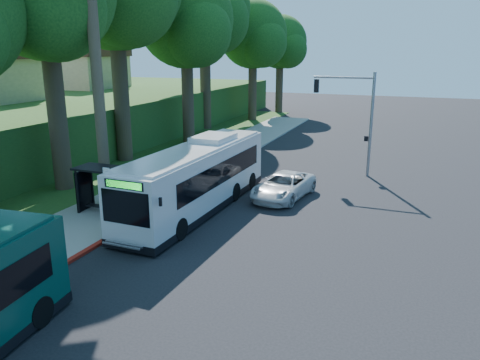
% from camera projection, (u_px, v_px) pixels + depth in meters
% --- Properties ---
extents(ground, '(140.00, 140.00, 0.00)m').
position_uv_depth(ground, '(253.00, 213.00, 24.89)').
color(ground, black).
rests_on(ground, ground).
extents(sidewalk, '(4.50, 70.00, 0.12)m').
position_uv_depth(sidewalk, '(136.00, 197.00, 27.41)').
color(sidewalk, gray).
rests_on(sidewalk, ground).
extents(red_curb, '(0.25, 30.00, 0.13)m').
position_uv_depth(red_curb, '(130.00, 225.00, 23.02)').
color(red_curb, '#A11D11').
rests_on(red_curb, ground).
extents(grass_verge, '(8.00, 70.00, 0.06)m').
position_uv_depth(grass_verge, '(107.00, 169.00, 33.89)').
color(grass_verge, '#234719').
rests_on(grass_verge, ground).
extents(bus_shelter, '(3.20, 1.51, 2.55)m').
position_uv_depth(bus_shelter, '(104.00, 181.00, 24.35)').
color(bus_shelter, black).
rests_on(bus_shelter, ground).
extents(stop_sign_pole, '(0.35, 0.06, 3.17)m').
position_uv_depth(stop_sign_pole, '(108.00, 190.00, 21.71)').
color(stop_sign_pole, gray).
rests_on(stop_sign_pole, ground).
extents(traffic_signal_pole, '(4.10, 0.30, 7.00)m').
position_uv_depth(traffic_signal_pole, '(356.00, 111.00, 31.36)').
color(traffic_signal_pole, gray).
rests_on(traffic_signal_pole, ground).
extents(hillside_backdrop, '(24.00, 60.00, 8.80)m').
position_uv_depth(hillside_backdrop, '(57.00, 111.00, 46.93)').
color(hillside_backdrop, '#234719').
rests_on(hillside_backdrop, ground).
extents(tree_2, '(8.82, 8.40, 15.12)m').
position_uv_depth(tree_2, '(187.00, 25.00, 40.55)').
color(tree_2, '#382B1E').
rests_on(tree_2, ground).
extents(tree_3, '(10.08, 9.60, 17.28)m').
position_uv_depth(tree_3, '(205.00, 13.00, 48.01)').
color(tree_3, '#382B1E').
rests_on(tree_3, ground).
extents(tree_4, '(8.40, 8.00, 14.14)m').
position_uv_depth(tree_4, '(254.00, 38.00, 54.94)').
color(tree_4, '#382B1E').
rests_on(tree_4, ground).
extents(tree_5, '(7.35, 7.00, 12.86)m').
position_uv_depth(tree_5, '(281.00, 45.00, 61.99)').
color(tree_5, '#382B1E').
rests_on(tree_5, ground).
extents(white_bus, '(3.07, 12.66, 3.75)m').
position_uv_depth(white_bus, '(198.00, 177.00, 25.05)').
color(white_bus, silver).
rests_on(white_bus, ground).
extents(pickup, '(3.10, 5.49, 1.45)m').
position_uv_depth(pickup, '(284.00, 186.00, 27.26)').
color(pickup, silver).
rests_on(pickup, ground).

